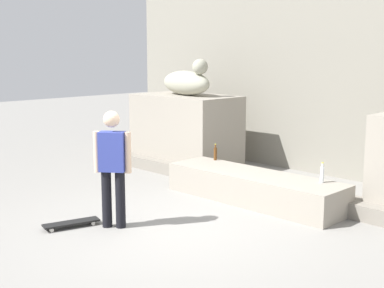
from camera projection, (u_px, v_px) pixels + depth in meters
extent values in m
plane|color=gray|center=(167.00, 229.00, 7.50)|extent=(40.00, 40.00, 0.00)
cube|color=gray|center=(346.00, 42.00, 10.39)|extent=(11.29, 0.60, 5.33)
cube|color=gray|center=(186.00, 131.00, 11.51)|extent=(2.26, 1.32, 1.56)
ellipsoid|color=#A09F8B|center=(186.00, 83.00, 11.33)|extent=(1.68, 0.89, 0.52)
sphere|color=#A09F8B|center=(200.00, 67.00, 10.82)|extent=(0.32, 0.32, 0.32)
cube|color=gray|center=(254.00, 187.00, 8.84)|extent=(3.19, 0.89, 0.49)
cylinder|color=black|center=(120.00, 199.00, 7.51)|extent=(0.14, 0.14, 0.82)
cylinder|color=black|center=(107.00, 199.00, 7.53)|extent=(0.14, 0.14, 0.82)
cube|color=#333F99|center=(112.00, 152.00, 7.40)|extent=(0.41, 0.38, 0.56)
sphere|color=beige|center=(111.00, 119.00, 7.32)|extent=(0.23, 0.23, 0.23)
cylinder|color=beige|center=(128.00, 153.00, 7.37)|extent=(0.09, 0.09, 0.58)
cylinder|color=beige|center=(97.00, 152.00, 7.43)|extent=(0.09, 0.09, 0.58)
cube|color=black|center=(71.00, 223.00, 7.57)|extent=(0.41, 0.82, 0.02)
cylinder|color=white|center=(52.00, 230.00, 7.37)|extent=(0.04, 0.06, 0.06)
cylinder|color=white|center=(49.00, 227.00, 7.49)|extent=(0.04, 0.06, 0.06)
cylinder|color=white|center=(93.00, 223.00, 7.66)|extent=(0.04, 0.06, 0.06)
cylinder|color=white|center=(90.00, 221.00, 7.78)|extent=(0.04, 0.06, 0.06)
cylinder|color=silver|center=(322.00, 175.00, 8.15)|extent=(0.06, 0.06, 0.25)
cylinder|color=silver|center=(323.00, 165.00, 8.12)|extent=(0.03, 0.03, 0.06)
cylinder|color=yellow|center=(323.00, 163.00, 8.12)|extent=(0.03, 0.03, 0.01)
cylinder|color=#593314|center=(215.00, 154.00, 9.85)|extent=(0.06, 0.06, 0.23)
cylinder|color=#593314|center=(215.00, 146.00, 9.82)|extent=(0.03, 0.03, 0.06)
cylinder|color=yellow|center=(215.00, 144.00, 9.81)|extent=(0.03, 0.03, 0.01)
cube|color=gray|center=(271.00, 189.00, 9.20)|extent=(7.87, 0.50, 0.24)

